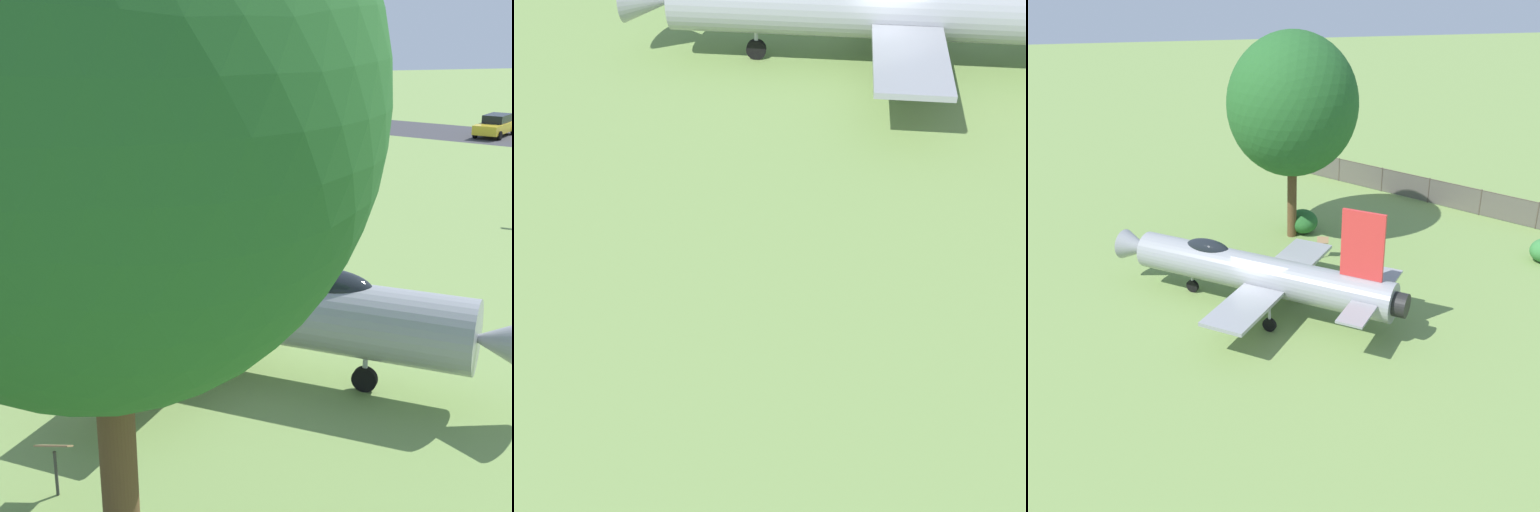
# 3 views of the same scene
# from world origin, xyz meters

# --- Properties ---
(ground_plane) EXTENTS (200.00, 200.00, 0.00)m
(ground_plane) POSITION_xyz_m (0.00, 0.00, 0.00)
(ground_plane) COLOR #75934C
(display_jet) EXTENTS (12.55, 10.65, 5.47)m
(display_jet) POSITION_xyz_m (0.29, -0.22, 1.79)
(display_jet) COLOR gray
(display_jet) RESTS_ON ground_plane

